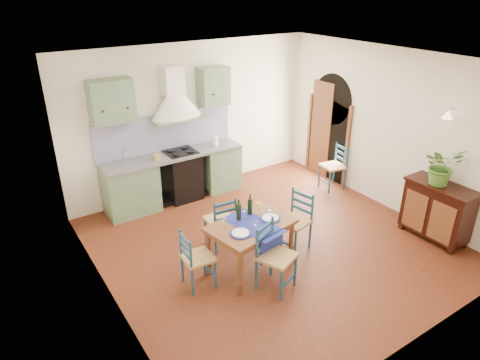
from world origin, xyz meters
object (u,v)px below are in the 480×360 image
dining_table (251,229)px  sideboard (437,209)px  potted_plant (442,166)px  chair_near (274,256)px

dining_table → sideboard: (2.89, -0.95, -0.14)m
sideboard → potted_plant: (-0.03, 0.06, 0.73)m
dining_table → potted_plant: 3.06m
dining_table → potted_plant: size_ratio=2.11×
chair_near → sideboard: bearing=-8.7°
chair_near → potted_plant: 2.97m
dining_table → potted_plant: (2.87, -0.89, 0.59)m
chair_near → potted_plant: bearing=-7.6°
chair_near → sideboard: size_ratio=0.90×
chair_near → sideboard: 2.91m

